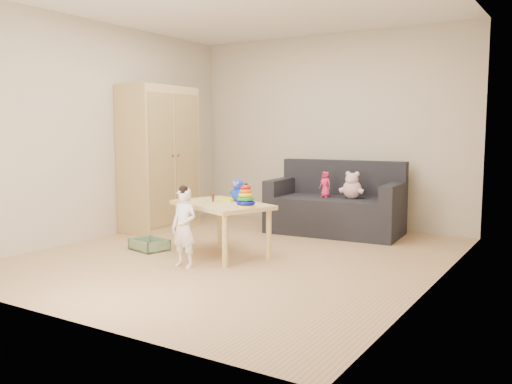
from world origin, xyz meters
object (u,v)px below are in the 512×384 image
Objects in this scene: sofa at (334,215)px; toddler at (184,229)px; play_table at (222,229)px; wardrobe at (159,159)px.

toddler is at bearing -107.37° from sofa.
play_table is 0.62m from toddler.
wardrobe is 2.15m from toddler.
sofa is 2.39m from toddler.
play_table is at bearing -111.53° from sofa.
wardrobe reaches higher than toddler.
toddler is (-0.01, -0.61, 0.10)m from play_table.
play_table reaches higher than sofa.
toddler is at bearing -42.01° from wardrobe.
wardrobe reaches higher than play_table.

